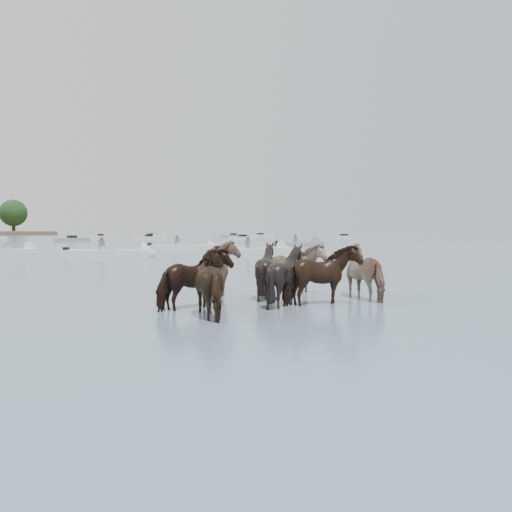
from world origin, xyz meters
name	(u,v)px	position (x,y,z in m)	size (l,w,h in m)	color
ground	(216,312)	(0.00, 0.00, 0.00)	(400.00, 400.00, 0.00)	slate
pony_herd	(274,276)	(1.91, 0.81, 0.65)	(6.64, 4.24, 1.67)	black
swimming_pony	(276,260)	(9.27, 14.08, 0.10)	(0.72, 0.44, 0.44)	black
motorboat_a	(13,253)	(-3.38, 26.13, 0.23)	(5.21, 3.74, 1.92)	silver
motorboat_b	(121,254)	(2.75, 22.73, 0.23)	(5.84, 3.55, 1.92)	silver
motorboat_c	(191,248)	(10.00, 29.82, 0.23)	(5.84, 3.42, 1.92)	silver
motorboat_d	(263,251)	(12.55, 21.97, 0.22)	(6.00, 1.69, 1.92)	silver
motorboat_e	(305,244)	(23.08, 33.21, 0.22)	(6.07, 2.55, 1.92)	gray
distant_flotilla	(32,239)	(0.47, 74.54, 0.26)	(106.54, 29.40, 0.93)	silver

